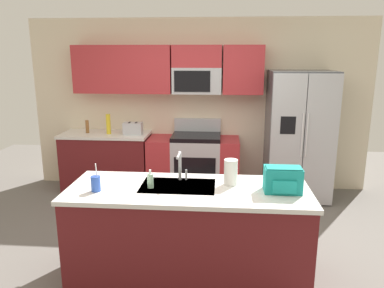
# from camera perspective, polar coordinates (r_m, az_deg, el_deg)

# --- Properties ---
(ground_plane) EXTENTS (9.00, 9.00, 0.00)m
(ground_plane) POSITION_cam_1_polar(r_m,az_deg,el_deg) (4.19, -1.02, -16.09)
(ground_plane) COLOR #66605B
(ground_plane) RESTS_ON ground
(kitchen_wall_unit) EXTENTS (5.20, 0.43, 2.60)m
(kitchen_wall_unit) POSITION_cam_1_polar(r_m,az_deg,el_deg) (5.76, -0.44, 7.63)
(kitchen_wall_unit) COLOR beige
(kitchen_wall_unit) RESTS_ON ground
(back_counter) EXTENTS (1.33, 0.63, 0.90)m
(back_counter) POSITION_cam_1_polar(r_m,az_deg,el_deg) (5.93, -12.89, -2.62)
(back_counter) COLOR maroon
(back_counter) RESTS_ON ground
(range_oven) EXTENTS (1.36, 0.61, 1.10)m
(range_oven) POSITION_cam_1_polar(r_m,az_deg,el_deg) (5.68, 0.26, -3.07)
(range_oven) COLOR #B7BABF
(range_oven) RESTS_ON ground
(refrigerator) EXTENTS (0.90, 0.76, 1.85)m
(refrigerator) POSITION_cam_1_polar(r_m,az_deg,el_deg) (5.58, 15.99, 1.21)
(refrigerator) COLOR #4C4F54
(refrigerator) RESTS_ON ground
(island_counter) EXTENTS (2.18, 0.83, 0.90)m
(island_counter) POSITION_cam_1_polar(r_m,az_deg,el_deg) (3.57, -0.57, -13.46)
(island_counter) COLOR maroon
(island_counter) RESTS_ON ground
(toaster) EXTENTS (0.28, 0.16, 0.18)m
(toaster) POSITION_cam_1_polar(r_m,az_deg,el_deg) (5.64, -9.02, 2.36)
(toaster) COLOR #B7BABF
(toaster) RESTS_ON back_counter
(pepper_mill) EXTENTS (0.05, 0.05, 0.19)m
(pepper_mill) POSITION_cam_1_polar(r_m,az_deg,el_deg) (5.89, -15.73, 2.58)
(pepper_mill) COLOR brown
(pepper_mill) RESTS_ON back_counter
(bottle_yellow) EXTENTS (0.07, 0.07, 0.30)m
(bottle_yellow) POSITION_cam_1_polar(r_m,az_deg,el_deg) (5.74, -12.68, 3.00)
(bottle_yellow) COLOR yellow
(bottle_yellow) RESTS_ON back_counter
(sink_faucet) EXTENTS (0.08, 0.21, 0.28)m
(sink_faucet) POSITION_cam_1_polar(r_m,az_deg,el_deg) (3.52, -1.82, -3.04)
(sink_faucet) COLOR #B7BABF
(sink_faucet) RESTS_ON island_counter
(drink_cup_blue) EXTENTS (0.08, 0.08, 0.26)m
(drink_cup_blue) POSITION_cam_1_polar(r_m,az_deg,el_deg) (3.39, -14.51, -5.88)
(drink_cup_blue) COLOR blue
(drink_cup_blue) RESTS_ON island_counter
(soap_dispenser) EXTENTS (0.06, 0.06, 0.17)m
(soap_dispenser) POSITION_cam_1_polar(r_m,az_deg,el_deg) (3.39, -6.39, -5.57)
(soap_dispenser) COLOR #A5D8B2
(soap_dispenser) RESTS_ON island_counter
(paper_towel_roll) EXTENTS (0.12, 0.12, 0.24)m
(paper_towel_roll) POSITION_cam_1_polar(r_m,az_deg,el_deg) (3.45, 5.95, -4.32)
(paper_towel_roll) COLOR white
(paper_towel_roll) RESTS_ON island_counter
(backpack) EXTENTS (0.32, 0.22, 0.23)m
(backpack) POSITION_cam_1_polar(r_m,az_deg,el_deg) (3.35, 13.72, -5.25)
(backpack) COLOR teal
(backpack) RESTS_ON island_counter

